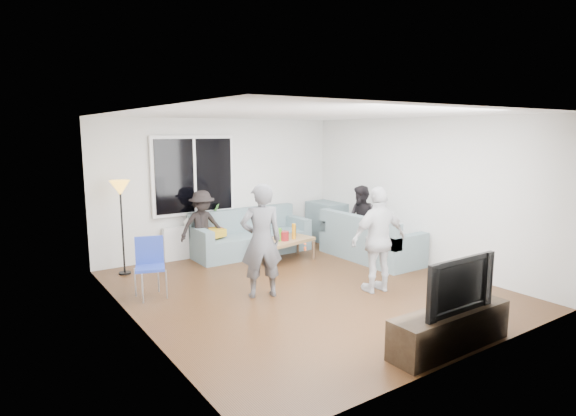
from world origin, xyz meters
TOP-DOWN VIEW (x-y plane):
  - floor at (0.00, 0.00)m, footprint 5.00×5.50m
  - ceiling at (0.00, 0.00)m, footprint 5.00×5.50m
  - wall_back at (0.00, 2.77)m, footprint 5.00×0.04m
  - wall_front at (0.00, -2.77)m, footprint 5.00×0.04m
  - wall_left at (-2.52, 0.00)m, footprint 0.04×5.50m
  - wall_right at (2.52, 0.00)m, footprint 0.04×5.50m
  - window_frame at (-0.60, 2.69)m, footprint 1.62×0.06m
  - window_glass at (-0.60, 2.65)m, footprint 1.50×0.02m
  - window_mullion at (-0.60, 2.64)m, footprint 0.05×0.03m
  - radiator at (-0.60, 2.65)m, footprint 1.30×0.12m
  - potted_plant at (-0.22, 2.62)m, footprint 0.23×0.20m
  - vase at (-0.76, 2.62)m, footprint 0.20×0.20m
  - sofa_back_section at (0.37, 2.27)m, footprint 2.30×0.85m
  - sofa_right_section at (2.02, 0.68)m, footprint 2.00×0.85m
  - sofa_corner at (2.41, 2.27)m, footprint 0.85×0.85m
  - cushion_yellow at (-0.44, 2.25)m, footprint 0.45×0.41m
  - cushion_red at (-0.39, 2.33)m, footprint 0.37×0.31m
  - coffee_table at (0.62, 1.50)m, footprint 1.20×0.81m
  - pitcher at (0.57, 1.41)m, footprint 0.17×0.17m
  - side_chair at (-2.05, 0.94)m, footprint 0.51×0.51m
  - floor_lamp at (-2.05, 2.30)m, footprint 0.32×0.32m
  - player_left at (-0.71, 0.09)m, footprint 0.69×0.56m
  - player_right at (0.83, -0.70)m, footprint 0.97×0.52m
  - spectator_right at (2.02, 0.95)m, footprint 0.65×0.76m
  - spectator_back at (-0.63, 2.30)m, footprint 0.87×0.53m
  - tv_console at (0.14, -2.50)m, footprint 1.60×0.40m
  - television at (0.14, -2.50)m, footprint 1.05×0.14m
  - bottle_b at (0.48, 1.43)m, footprint 0.08×0.08m
  - bottle_d at (0.79, 1.42)m, footprint 0.07×0.07m
  - bottle_a at (0.28, 1.58)m, footprint 0.07×0.07m
  - bottle_e at (0.93, 1.60)m, footprint 0.07×0.07m

SIDE VIEW (x-z plane):
  - floor at x=0.00m, z-range -0.04..0.00m
  - coffee_table at x=0.62m, z-range 0.00..0.40m
  - tv_console at x=0.14m, z-range 0.00..0.44m
  - radiator at x=-0.60m, z-range 0.00..0.62m
  - sofa_back_section at x=0.37m, z-range 0.00..0.85m
  - sofa_right_section at x=2.02m, z-range 0.00..0.85m
  - sofa_corner at x=2.41m, z-range 0.00..0.85m
  - side_chair at x=-2.05m, z-range 0.00..0.86m
  - pitcher at x=0.57m, z-range 0.40..0.57m
  - bottle_e at x=0.93m, z-range 0.40..0.60m
  - bottle_a at x=0.28m, z-range 0.40..0.61m
  - cushion_yellow at x=-0.44m, z-range 0.44..0.58m
  - cushion_red at x=-0.39m, z-range 0.45..0.57m
  - bottle_b at x=0.48m, z-range 0.40..0.63m
  - bottle_d at x=0.79m, z-range 0.40..0.69m
  - spectator_back at x=-0.63m, z-range 0.00..1.31m
  - spectator_right at x=2.02m, z-range 0.00..1.35m
  - vase at x=-0.76m, z-range 0.62..0.81m
  - television at x=0.14m, z-range 0.44..1.05m
  - floor_lamp at x=-2.05m, z-range 0.00..1.56m
  - player_right at x=0.83m, z-range 0.00..1.57m
  - potted_plant at x=-0.22m, z-range 0.62..0.99m
  - player_left at x=-0.71m, z-range 0.00..1.64m
  - wall_back at x=0.00m, z-range 0.00..2.60m
  - wall_front at x=0.00m, z-range 0.00..2.60m
  - wall_left at x=-2.52m, z-range 0.00..2.60m
  - wall_right at x=2.52m, z-range 0.00..2.60m
  - window_frame at x=-0.60m, z-range 0.81..2.29m
  - window_glass at x=-0.60m, z-range 0.88..2.23m
  - window_mullion at x=-0.60m, z-range 0.88..2.23m
  - ceiling at x=0.00m, z-range 2.60..2.64m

